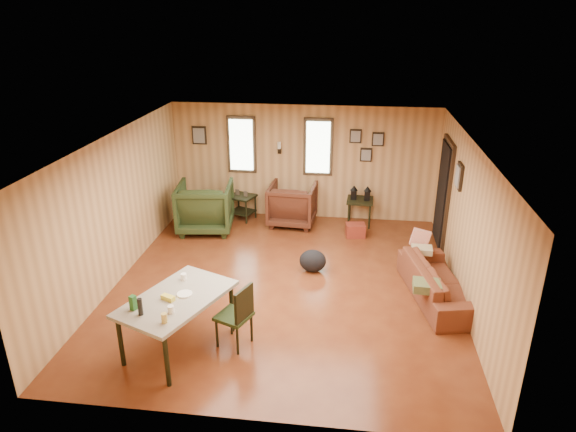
{
  "coord_description": "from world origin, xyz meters",
  "views": [
    {
      "loc": [
        0.97,
        -7.29,
        4.23
      ],
      "look_at": [
        0.0,
        0.4,
        1.05
      ],
      "focal_mm": 32.0,
      "sensor_mm": 36.0,
      "label": 1
    }
  ],
  "objects_px": {
    "sofa": "(440,277)",
    "recliner_brown": "(292,202)",
    "dining_table": "(176,302)",
    "side_table": "(360,198)",
    "recliner_green": "(205,205)",
    "end_table": "(242,203)"
  },
  "relations": [
    {
      "from": "recliner_brown",
      "to": "side_table",
      "type": "height_order",
      "value": "recliner_brown"
    },
    {
      "from": "recliner_brown",
      "to": "end_table",
      "type": "relative_size",
      "value": 1.48
    },
    {
      "from": "sofa",
      "to": "end_table",
      "type": "distance_m",
      "value": 4.62
    },
    {
      "from": "dining_table",
      "to": "side_table",
      "type": "bearing_deg",
      "value": 85.1
    },
    {
      "from": "sofa",
      "to": "end_table",
      "type": "xyz_separation_m",
      "value": [
        -3.68,
        2.79,
        -0.01
      ]
    },
    {
      "from": "end_table",
      "to": "dining_table",
      "type": "xyz_separation_m",
      "value": [
        0.1,
        -4.5,
        0.34
      ]
    },
    {
      "from": "sofa",
      "to": "recliner_green",
      "type": "relative_size",
      "value": 1.77
    },
    {
      "from": "end_table",
      "to": "side_table",
      "type": "bearing_deg",
      "value": 0.38
    },
    {
      "from": "recliner_brown",
      "to": "recliner_green",
      "type": "relative_size",
      "value": 0.88
    },
    {
      "from": "end_table",
      "to": "dining_table",
      "type": "relative_size",
      "value": 0.37
    },
    {
      "from": "sofa",
      "to": "dining_table",
      "type": "bearing_deg",
      "value": 103.53
    },
    {
      "from": "side_table",
      "to": "end_table",
      "type": "bearing_deg",
      "value": -179.62
    },
    {
      "from": "recliner_brown",
      "to": "side_table",
      "type": "xyz_separation_m",
      "value": [
        1.39,
        0.14,
        0.1
      ]
    },
    {
      "from": "recliner_brown",
      "to": "sofa",
      "type": "bearing_deg",
      "value": 138.24
    },
    {
      "from": "dining_table",
      "to": "recliner_brown",
      "type": "bearing_deg",
      "value": 100.1
    },
    {
      "from": "recliner_brown",
      "to": "end_table",
      "type": "xyz_separation_m",
      "value": [
        -1.09,
        0.13,
        -0.12
      ]
    },
    {
      "from": "sofa",
      "to": "recliner_brown",
      "type": "xyz_separation_m",
      "value": [
        -2.6,
        2.66,
        0.1
      ]
    },
    {
      "from": "recliner_green",
      "to": "end_table",
      "type": "relative_size",
      "value": 1.68
    },
    {
      "from": "recliner_brown",
      "to": "dining_table",
      "type": "height_order",
      "value": "dining_table"
    },
    {
      "from": "sofa",
      "to": "side_table",
      "type": "xyz_separation_m",
      "value": [
        -1.21,
        2.8,
        0.2
      ]
    },
    {
      "from": "recliner_brown",
      "to": "dining_table",
      "type": "relative_size",
      "value": 0.55
    },
    {
      "from": "recliner_brown",
      "to": "end_table",
      "type": "distance_m",
      "value": 1.1
    }
  ]
}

